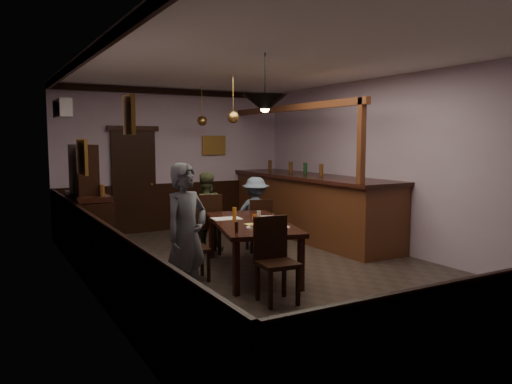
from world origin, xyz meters
TOP-DOWN VIEW (x-y plane):
  - room at (0.00, 0.00)m, footprint 5.01×8.01m
  - dining_table at (-0.28, 0.10)m, footprint 1.55×2.39m
  - chair_far_left at (-0.37, 1.44)m, footprint 0.53×0.53m
  - chair_far_right at (0.50, 1.20)m, footprint 0.48×0.48m
  - chair_near at (-0.65, -1.17)m, footprint 0.48×0.48m
  - chair_side at (-1.23, 0.14)m, footprint 0.45×0.45m
  - person_standing at (-1.63, -0.82)m, footprint 0.71×0.61m
  - person_seated_left at (-0.30, 1.71)m, footprint 0.76×0.65m
  - person_seated_right at (0.57, 1.47)m, footprint 0.95×0.84m
  - newspaper_left at (-0.48, 0.49)m, footprint 0.46×0.35m
  - newspaper_right at (0.12, 0.29)m, footprint 0.50×0.43m
  - napkin at (-0.39, -0.11)m, footprint 0.18×0.18m
  - saucer at (-0.12, -0.56)m, footprint 0.15×0.15m
  - coffee_cup at (-0.17, -0.55)m, footprint 0.10×0.10m
  - pastry_plate at (-0.49, -0.39)m, footprint 0.22×0.22m
  - pastry_ring_a at (-0.49, -0.40)m, footprint 0.13×0.13m
  - pastry_ring_b at (-0.43, -0.44)m, footprint 0.13×0.13m
  - soda_can at (-0.29, -0.04)m, footprint 0.07×0.07m
  - beer_glass at (-0.47, 0.25)m, footprint 0.06×0.06m
  - water_glass at (-0.16, 0.07)m, footprint 0.06×0.06m
  - pepper_mill at (-0.85, -0.57)m, footprint 0.04×0.04m
  - sideboard at (-2.21, 1.91)m, footprint 0.50×1.40m
  - bar_counter at (1.99, 1.94)m, footprint 1.07×4.62m
  - door_back at (-0.90, 3.95)m, footprint 0.90×0.06m
  - ac_unit at (-2.38, 2.90)m, footprint 0.20×0.85m
  - picture_left_small at (-2.46, -1.60)m, footprint 0.04×0.28m
  - picture_left_large at (-2.46, 0.80)m, footprint 0.04×0.62m
  - picture_back at (0.90, 3.96)m, footprint 0.55×0.04m
  - pendant_iron at (-0.50, -0.67)m, footprint 0.56×0.56m
  - pendant_brass_mid at (0.10, 1.41)m, footprint 0.20×0.20m
  - pendant_brass_far at (0.30, 3.20)m, footprint 0.20×0.20m

SIDE VIEW (x-z plane):
  - chair_far_right at x=0.50m, z-range 0.04..0.96m
  - chair_side at x=-1.23m, z-range 0.04..0.98m
  - chair_near at x=-0.65m, z-range 0.05..1.06m
  - chair_far_left at x=-0.37m, z-range 0.05..1.07m
  - person_seated_right at x=0.57m, z-range 0.00..1.27m
  - bar_counter at x=1.99m, z-range -0.64..1.94m
  - dining_table at x=-0.28m, z-range 0.31..1.06m
  - person_seated_left at x=-0.30m, z-range 0.00..1.37m
  - sideboard at x=-2.21m, z-range -0.18..1.67m
  - napkin at x=-0.39m, z-range 0.75..0.75m
  - newspaper_left at x=-0.48m, z-range 0.75..0.76m
  - newspaper_right at x=0.12m, z-range 0.75..0.76m
  - saucer at x=-0.12m, z-range 0.75..0.76m
  - pastry_plate at x=-0.49m, z-range 0.75..0.76m
  - pastry_ring_a at x=-0.49m, z-range 0.77..0.81m
  - pastry_ring_b at x=-0.43m, z-range 0.77..0.81m
  - coffee_cup at x=-0.17m, z-range 0.76..0.84m
  - soda_can at x=-0.29m, z-range 0.75..0.87m
  - pepper_mill at x=-0.85m, z-range 0.75..0.89m
  - water_glass at x=-0.16m, z-range 0.75..0.90m
  - person_standing at x=-1.63m, z-range 0.00..1.66m
  - beer_glass at x=-0.47m, z-range 0.75..0.95m
  - door_back at x=-0.90m, z-range 0.00..2.10m
  - room at x=0.00m, z-range -0.01..3.01m
  - picture_left_large at x=-2.46m, z-range 1.46..1.94m
  - picture_back at x=0.90m, z-range 1.59..2.01m
  - picture_left_small at x=-2.46m, z-range 1.97..2.33m
  - pendant_brass_mid at x=0.10m, z-range 1.89..2.70m
  - pendant_brass_far at x=0.30m, z-range 1.89..2.70m
  - pendant_iron at x=-0.50m, z-range 2.00..2.74m
  - ac_unit at x=-2.38m, z-range 2.30..2.60m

